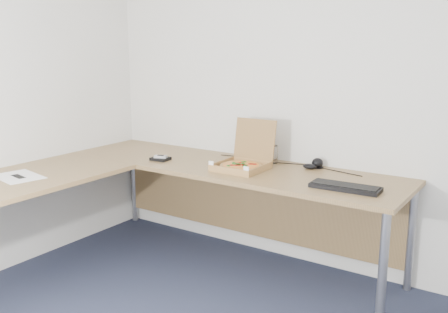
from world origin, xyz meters
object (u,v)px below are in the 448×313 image
Objects in this scene: drinking_glass at (273,154)px; keyboard at (345,187)px; desk at (152,175)px; pizza_box at (242,164)px; wallet at (160,159)px.

drinking_glass reaches higher than keyboard.
keyboard reaches higher than desk.
pizza_box reaches higher than desk.
wallet is at bearing -152.08° from drinking_glass.
wallet is (-0.17, 0.28, 0.04)m from desk.
keyboard reaches higher than wallet.
desk is at bearing -141.09° from pizza_box.
wallet is (-0.64, -0.10, -0.03)m from pizza_box.
drinking_glass reaches higher than wallet.
drinking_glass is (0.55, 0.67, 0.09)m from desk.
drinking_glass is 0.31× the size of keyboard.
pizza_box is at bearing 3.65° from wallet.
keyboard is (0.76, -0.09, -0.03)m from pizza_box.
pizza_box is at bearing 170.85° from keyboard.
pizza_box is 2.90× the size of wallet.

